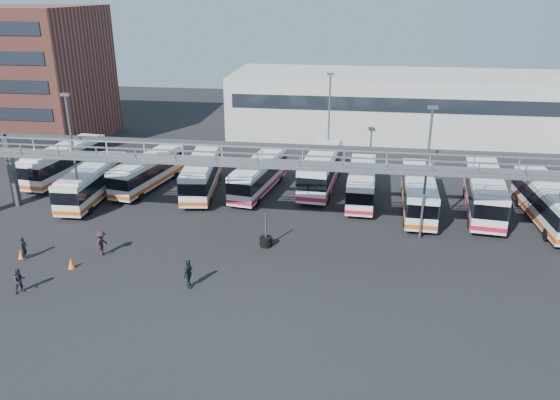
# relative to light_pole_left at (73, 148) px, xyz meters

# --- Properties ---
(ground) EXTENTS (140.00, 140.00, 0.00)m
(ground) POSITION_rel_light_pole_left_xyz_m (16.00, -8.00, -5.73)
(ground) COLOR black
(ground) RESTS_ON ground
(gantry) EXTENTS (51.40, 5.15, 7.10)m
(gantry) POSITION_rel_light_pole_left_xyz_m (16.00, -2.13, -0.22)
(gantry) COLOR gray
(gantry) RESTS_ON ground
(apartment_building) EXTENTS (18.00, 15.00, 16.00)m
(apartment_building) POSITION_rel_light_pole_left_xyz_m (-18.00, 22.00, 2.27)
(apartment_building) COLOR brown
(apartment_building) RESTS_ON ground
(warehouse) EXTENTS (42.00, 14.00, 8.00)m
(warehouse) POSITION_rel_light_pole_left_xyz_m (28.00, 30.00, -1.73)
(warehouse) COLOR #9E9E99
(warehouse) RESTS_ON ground
(light_pole_left) EXTENTS (0.70, 0.35, 10.21)m
(light_pole_left) POSITION_rel_light_pole_left_xyz_m (0.00, 0.00, 0.00)
(light_pole_left) COLOR #4C4F54
(light_pole_left) RESTS_ON ground
(light_pole_mid) EXTENTS (0.70, 0.35, 10.21)m
(light_pole_mid) POSITION_rel_light_pole_left_xyz_m (28.00, -1.00, 0.00)
(light_pole_mid) COLOR #4C4F54
(light_pole_mid) RESTS_ON ground
(light_pole_back) EXTENTS (0.70, 0.35, 10.21)m
(light_pole_back) POSITION_rel_light_pole_left_xyz_m (20.00, 14.00, 0.00)
(light_pole_back) COLOR #4C4F54
(light_pole_back) RESTS_ON ground
(bus_0) EXTENTS (3.79, 11.25, 3.35)m
(bus_0) POSITION_rel_light_pole_left_xyz_m (-5.86, 8.52, -3.87)
(bus_0) COLOR silver
(bus_0) RESTS_ON ground
(bus_1) EXTENTS (2.76, 10.55, 3.18)m
(bus_1) POSITION_rel_light_pole_left_xyz_m (-0.41, 3.21, -3.97)
(bus_1) COLOR silver
(bus_1) RESTS_ON ground
(bus_2) EXTENTS (4.18, 10.37, 3.07)m
(bus_2) POSITION_rel_light_pole_left_xyz_m (3.34, 7.02, -4.03)
(bus_2) COLOR silver
(bus_2) RESTS_ON ground
(bus_3) EXTENTS (3.77, 10.92, 3.25)m
(bus_3) POSITION_rel_light_pole_left_xyz_m (8.73, 6.67, -3.93)
(bus_3) COLOR silver
(bus_3) RESTS_ON ground
(bus_4) EXTENTS (4.02, 10.43, 3.09)m
(bus_4) POSITION_rel_light_pole_left_xyz_m (14.00, 7.27, -4.02)
(bus_4) COLOR silver
(bus_4) RESTS_ON ground
(bus_5) EXTENTS (3.63, 11.72, 3.50)m
(bus_5) POSITION_rel_light_pole_left_xyz_m (19.65, 9.39, -3.79)
(bus_5) COLOR silver
(bus_5) RESTS_ON ground
(bus_6) EXTENTS (2.64, 10.05, 3.03)m
(bus_6) POSITION_rel_light_pole_left_xyz_m (23.47, 6.60, -4.05)
(bus_6) COLOR silver
(bus_6) RESTS_ON ground
(bus_7) EXTENTS (2.87, 10.82, 3.26)m
(bus_7) POSITION_rel_light_pole_left_xyz_m (28.26, 4.54, -3.92)
(bus_7) COLOR silver
(bus_7) RESTS_ON ground
(bus_8) EXTENTS (3.96, 11.71, 3.49)m
(bus_8) POSITION_rel_light_pole_left_xyz_m (33.72, 5.11, -3.80)
(bus_8) COLOR silver
(bus_8) RESTS_ON ground
(bus_9) EXTENTS (3.07, 11.02, 3.31)m
(bus_9) POSITION_rel_light_pole_left_xyz_m (38.37, 3.42, -3.89)
(bus_9) COLOR silver
(bus_9) RESTS_ON ground
(pedestrian_a) EXTENTS (0.48, 0.68, 1.74)m
(pedestrian_a) POSITION_rel_light_pole_left_xyz_m (0.04, -8.46, -4.86)
(pedestrian_a) COLOR black
(pedestrian_a) RESTS_ON ground
(pedestrian_b) EXTENTS (1.01, 1.03, 1.67)m
(pedestrian_b) POSITION_rel_light_pole_left_xyz_m (2.44, -12.73, -4.89)
(pedestrian_b) COLOR #27212E
(pedestrian_b) RESTS_ON ground
(pedestrian_c) EXTENTS (0.73, 1.23, 1.87)m
(pedestrian_c) POSITION_rel_light_pole_left_xyz_m (5.24, -7.13, -4.79)
(pedestrian_c) COLOR black
(pedestrian_c) RESTS_ON ground
(pedestrian_d) EXTENTS (0.62, 1.20, 1.96)m
(pedestrian_d) POSITION_rel_light_pole_left_xyz_m (12.69, -10.61, -4.75)
(pedestrian_d) COLOR #18262C
(pedestrian_d) RESTS_ON ground
(cone_left) EXTENTS (0.62, 0.62, 0.78)m
(cone_left) POSITION_rel_light_pole_left_xyz_m (3.97, -9.26, -5.34)
(cone_left) COLOR orange
(cone_left) RESTS_ON ground
(cone_right) EXTENTS (0.49, 0.49, 0.69)m
(cone_right) POSITION_rel_light_pole_left_xyz_m (-0.29, -8.41, -5.38)
(cone_right) COLOR orange
(cone_right) RESTS_ON ground
(tire_stack) EXTENTS (0.93, 0.93, 2.65)m
(tire_stack) POSITION_rel_light_pole_left_xyz_m (16.56, -4.01, -5.28)
(tire_stack) COLOR black
(tire_stack) RESTS_ON ground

